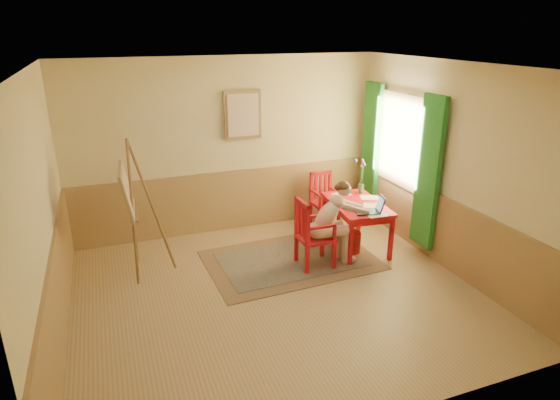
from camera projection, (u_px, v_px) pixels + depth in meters
name	position (u px, v px, depth m)	size (l,w,h in m)	color
room	(277.00, 190.00, 5.55)	(5.04, 4.54, 2.84)	tan
wainscot	(257.00, 234.00, 6.56)	(5.00, 4.50, 1.00)	#A78454
window	(398.00, 154.00, 7.33)	(0.12, 2.01, 2.20)	white
wall_portrait	(243.00, 115.00, 7.39)	(0.60, 0.05, 0.76)	olive
rug	(291.00, 260.00, 6.88)	(2.46, 1.69, 0.02)	#8C7251
table	(356.00, 208.00, 7.11)	(0.84, 1.27, 0.72)	red
chair_left	(312.00, 234.00, 6.55)	(0.46, 0.45, 1.00)	red
chair_back	(324.00, 199.00, 7.99)	(0.40, 0.42, 0.90)	red
figure	(332.00, 220.00, 6.58)	(0.90, 0.39, 1.22)	beige
laptop	(371.00, 209.00, 6.70)	(0.44, 0.33, 0.24)	#1E2338
papers	(365.00, 203.00, 7.07)	(0.65, 1.16, 0.00)	white
vase	(361.00, 177.00, 7.42)	(0.19, 0.28, 0.55)	#3F724C
wastebasket	(350.00, 242.00, 7.08)	(0.30, 0.30, 0.32)	red
easel	(130.00, 196.00, 6.16)	(0.65, 0.84, 1.90)	brown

